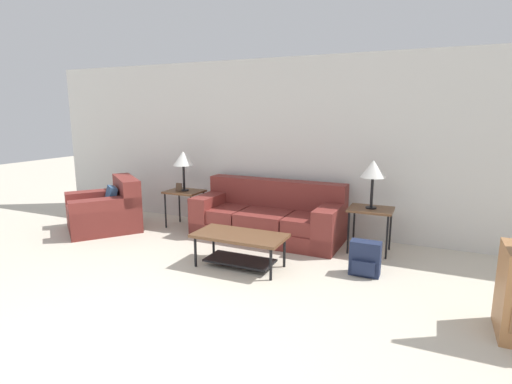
# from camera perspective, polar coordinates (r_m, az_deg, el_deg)

# --- Properties ---
(ground_plane) EXTENTS (24.00, 24.00, 0.00)m
(ground_plane) POSITION_cam_1_polar(r_m,az_deg,el_deg) (3.29, -20.24, -22.74)
(ground_plane) COLOR beige
(wall_back) EXTENTS (9.08, 0.06, 2.60)m
(wall_back) POSITION_cam_1_polar(r_m,az_deg,el_deg) (6.09, 5.06, 6.51)
(wall_back) COLOR silver
(wall_back) RESTS_ON ground_plane
(couch) EXTENTS (2.15, 0.93, 0.82)m
(couch) POSITION_cam_1_polar(r_m,az_deg,el_deg) (5.82, 1.80, -3.71)
(couch) COLOR maroon
(couch) RESTS_ON ground_plane
(armchair) EXTENTS (1.40, 1.40, 0.80)m
(armchair) POSITION_cam_1_polar(r_m,az_deg,el_deg) (6.68, -20.59, -2.59)
(armchair) COLOR maroon
(armchair) RESTS_ON ground_plane
(coffee_table) EXTENTS (1.08, 0.54, 0.40)m
(coffee_table) POSITION_cam_1_polar(r_m,az_deg,el_deg) (4.73, -2.34, -7.25)
(coffee_table) COLOR brown
(coffee_table) RESTS_ON ground_plane
(side_table_left) EXTENTS (0.56, 0.46, 0.59)m
(side_table_left) POSITION_cam_1_polar(r_m,az_deg,el_deg) (6.43, -10.18, -0.37)
(side_table_left) COLOR brown
(side_table_left) RESTS_ON ground_plane
(side_table_right) EXTENTS (0.56, 0.46, 0.59)m
(side_table_right) POSITION_cam_1_polar(r_m,az_deg,el_deg) (5.38, 16.06, -2.90)
(side_table_right) COLOR brown
(side_table_right) RESTS_ON ground_plane
(table_lamp_left) EXTENTS (0.32, 0.32, 0.63)m
(table_lamp_left) POSITION_cam_1_polar(r_m,az_deg,el_deg) (6.34, -10.36, 4.63)
(table_lamp_left) COLOR black
(table_lamp_left) RESTS_ON side_table_left
(table_lamp_right) EXTENTS (0.32, 0.32, 0.63)m
(table_lamp_right) POSITION_cam_1_polar(r_m,az_deg,el_deg) (5.28, 16.39, 3.04)
(table_lamp_right) COLOR black
(table_lamp_right) RESTS_ON side_table_right
(backpack) EXTENTS (0.33, 0.25, 0.39)m
(backpack) POSITION_cam_1_polar(r_m,az_deg,el_deg) (4.70, 15.31, -9.20)
(backpack) COLOR #1E2847
(backpack) RESTS_ON ground_plane
(picture_frame) EXTENTS (0.10, 0.04, 0.13)m
(picture_frame) POSITION_cam_1_polar(r_m,az_deg,el_deg) (6.38, -10.98, 0.69)
(picture_frame) COLOR #4C3828
(picture_frame) RESTS_ON side_table_left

